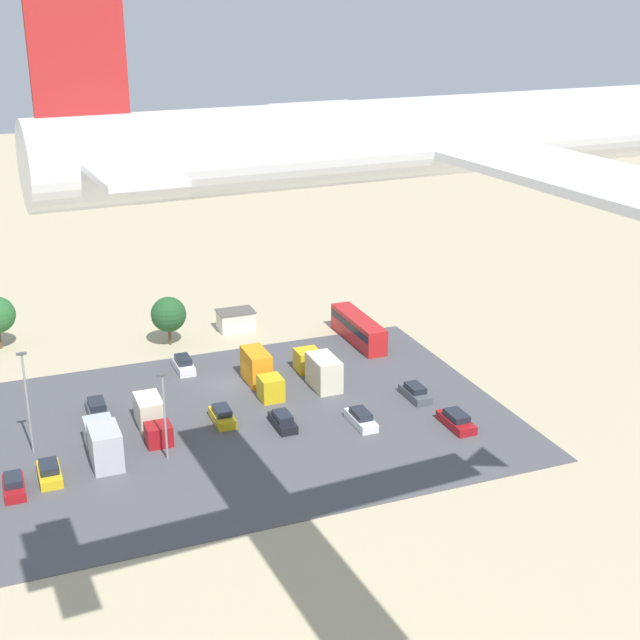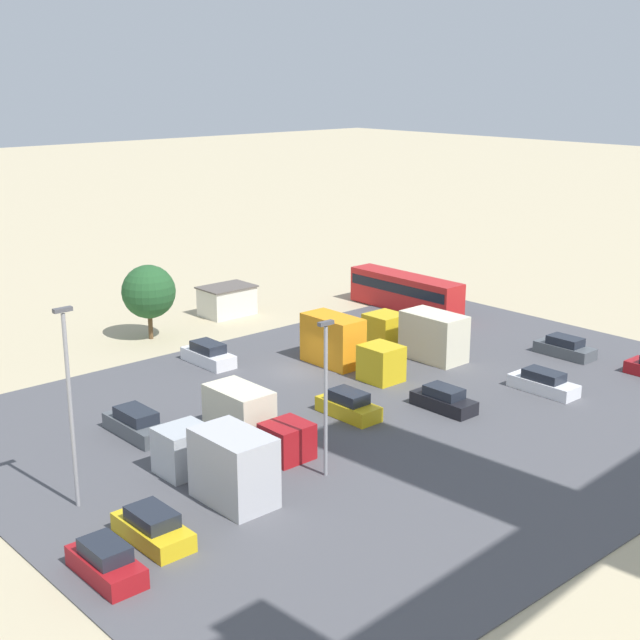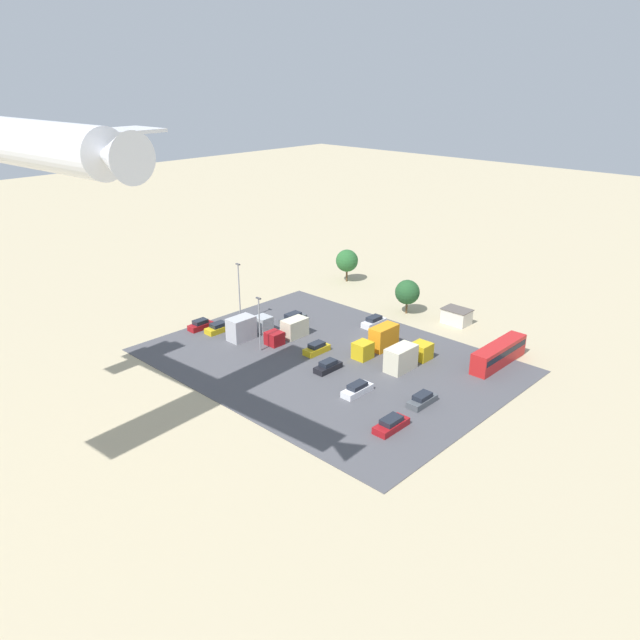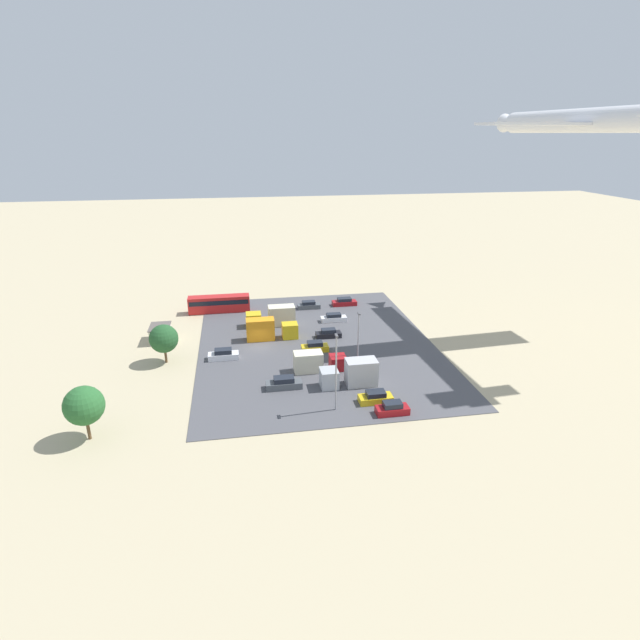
# 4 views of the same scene
# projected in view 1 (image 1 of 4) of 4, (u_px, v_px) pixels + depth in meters

# --- Properties ---
(ground_plane) EXTENTS (400.00, 400.00, 0.00)m
(ground_plane) POSITION_uv_depth(u_px,v_px,m) (228.00, 385.00, 95.84)
(ground_plane) COLOR tan
(parking_lot_surface) EXTENTS (49.55, 37.15, 0.08)m
(parking_lot_surface) POSITION_uv_depth(u_px,v_px,m) (253.00, 420.00, 87.87)
(parking_lot_surface) COLOR #4C4C51
(parking_lot_surface) RESTS_ON ground
(shed_building) EXTENTS (4.54, 3.26, 2.55)m
(shed_building) POSITION_uv_depth(u_px,v_px,m) (236.00, 320.00, 111.12)
(shed_building) COLOR silver
(shed_building) RESTS_ON ground
(bus) EXTENTS (2.49, 11.43, 3.09)m
(bus) POSITION_uv_depth(u_px,v_px,m) (358.00, 328.00, 107.24)
(bus) COLOR red
(bus) RESTS_ON ground
(parked_car_0) EXTENTS (1.80, 4.53, 1.59)m
(parked_car_0) POSITION_uv_depth(u_px,v_px,m) (183.00, 364.00, 99.26)
(parked_car_0) COLOR silver
(parked_car_0) RESTS_ON ground
(parked_car_1) EXTENTS (1.76, 4.41, 1.47)m
(parked_car_1) POSITION_uv_depth(u_px,v_px,m) (415.00, 393.00, 92.40)
(parked_car_1) COLOR #4C5156
(parked_car_1) RESTS_ON ground
(parked_car_2) EXTENTS (1.72, 4.21, 1.46)m
(parked_car_2) POSITION_uv_depth(u_px,v_px,m) (283.00, 421.00, 86.28)
(parked_car_2) COLOR black
(parked_car_2) RESTS_ON ground
(parked_car_3) EXTENTS (1.71, 4.64, 1.44)m
(parked_car_3) POSITION_uv_depth(u_px,v_px,m) (361.00, 419.00, 86.78)
(parked_car_3) COLOR silver
(parked_car_3) RESTS_ON ground
(parked_car_4) EXTENTS (1.83, 4.79, 1.59)m
(parked_car_4) POSITION_uv_depth(u_px,v_px,m) (97.00, 409.00, 88.57)
(parked_car_4) COLOR #4C5156
(parked_car_4) RESTS_ON ground
(parked_car_5) EXTENTS (1.87, 4.27, 1.51)m
(parked_car_5) POSITION_uv_depth(u_px,v_px,m) (49.00, 472.00, 77.00)
(parked_car_5) COLOR gold
(parked_car_5) RESTS_ON ground
(parked_car_6) EXTENTS (1.93, 4.78, 1.49)m
(parked_car_6) POSITION_uv_depth(u_px,v_px,m) (456.00, 421.00, 86.33)
(parked_car_6) COLOR maroon
(parked_car_6) RESTS_ON ground
(parked_car_7) EXTENTS (1.77, 4.19, 1.59)m
(parked_car_7) POSITION_uv_depth(u_px,v_px,m) (222.00, 416.00, 87.21)
(parked_car_7) COLOR gold
(parked_car_7) RESTS_ON ground
(parked_car_8) EXTENTS (1.73, 4.01, 1.57)m
(parked_car_8) POSITION_uv_depth(u_px,v_px,m) (14.00, 486.00, 74.87)
(parked_car_8) COLOR maroon
(parked_car_8) RESTS_ON ground
(parked_truck_0) EXTENTS (2.37, 7.46, 2.88)m
(parked_truck_0) POSITION_uv_depth(u_px,v_px,m) (152.00, 418.00, 85.39)
(parked_truck_0) COLOR maroon
(parked_truck_0) RESTS_ON ground
(parked_truck_1) EXTENTS (2.58, 7.64, 3.58)m
(parked_truck_1) POSITION_uv_depth(u_px,v_px,m) (104.00, 442.00, 80.02)
(parked_truck_1) COLOR #ADB2B7
(parked_truck_1) RESTS_ON ground
(parked_truck_2) EXTENTS (2.59, 8.55, 3.44)m
(parked_truck_2) POSITION_uv_depth(u_px,v_px,m) (319.00, 369.00, 95.81)
(parked_truck_2) COLOR gold
(parked_truck_2) RESTS_ON ground
(parked_truck_3) EXTENTS (2.30, 8.41, 3.55)m
(parked_truck_3) POSITION_uv_depth(u_px,v_px,m) (260.00, 372.00, 94.82)
(parked_truck_3) COLOR gold
(parked_truck_3) RESTS_ON ground
(tree_near_shed) EXTENTS (4.20, 4.20, 5.93)m
(tree_near_shed) POSITION_uv_depth(u_px,v_px,m) (169.00, 314.00, 105.65)
(tree_near_shed) COLOR brown
(tree_near_shed) RESTS_ON ground
(light_pole_lot_centre) EXTENTS (0.90, 0.28, 9.93)m
(light_pole_lot_centre) POSITION_uv_depth(u_px,v_px,m) (27.00, 399.00, 79.69)
(light_pole_lot_centre) COLOR gray
(light_pole_lot_centre) RESTS_ON ground
(light_pole_lot_edge) EXTENTS (0.90, 0.28, 8.34)m
(light_pole_lot_edge) POSITION_uv_depth(u_px,v_px,m) (165.00, 412.00, 79.02)
(light_pole_lot_edge) COLOR gray
(light_pole_lot_edge) RESTS_ON ground
(airplane) EXTENTS (41.52, 34.85, 9.25)m
(airplane) POSITION_uv_depth(u_px,v_px,m) (486.00, 133.00, 40.44)
(airplane) COLOR white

